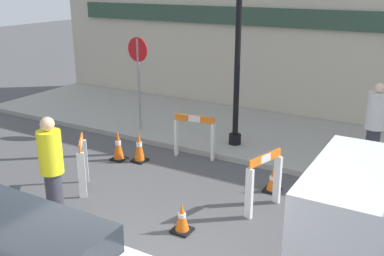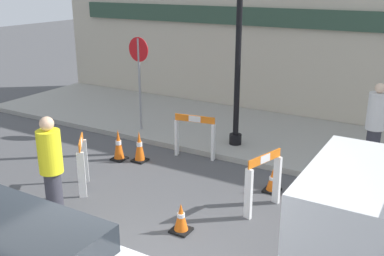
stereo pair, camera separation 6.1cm
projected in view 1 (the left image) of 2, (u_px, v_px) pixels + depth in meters
sidewalk_slab at (297, 141)px, 10.89m from camera, size 18.00×3.73×0.13m
storefront_facade at (328, 21)px, 11.63m from camera, size 18.00×0.22×5.50m
stop_sign at (138, 69)px, 11.07m from camera, size 0.60×0.06×2.34m
barricade_0 at (83, 163)px, 8.37m from camera, size 0.56×0.64×1.03m
barricade_1 at (264, 180)px, 7.61m from camera, size 0.36×0.85×1.04m
barricade_2 at (194, 135)px, 9.90m from camera, size 0.93×0.28×0.98m
traffic_cone_0 at (273, 181)px, 8.40m from camera, size 0.30×0.30×0.45m
traffic_cone_1 at (182, 218)px, 7.04m from camera, size 0.30×0.30×0.50m
traffic_cone_2 at (118, 145)px, 9.82m from camera, size 0.30×0.30×0.70m
traffic_cone_3 at (139, 147)px, 9.74m from camera, size 0.30×0.30×0.69m
person_worker at (52, 166)px, 7.18m from camera, size 0.51×0.51×1.78m
person_pedestrian at (375, 124)px, 8.81m from camera, size 0.47×0.47×1.80m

